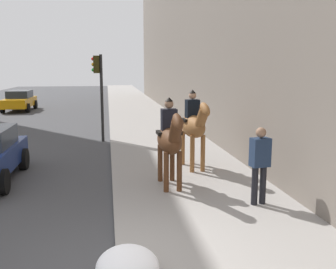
# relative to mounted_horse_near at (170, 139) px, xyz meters

# --- Properties ---
(sidewalk_slab) EXTENTS (120.00, 4.06, 0.12)m
(sidewalk_slab) POSITION_rel_mounted_horse_near_xyz_m (-3.70, -0.61, -1.28)
(sidewalk_slab) COLOR gray
(sidewalk_slab) RESTS_ON ground
(mounted_horse_near) EXTENTS (2.15, 0.61, 2.24)m
(mounted_horse_near) POSITION_rel_mounted_horse_near_xyz_m (0.00, 0.00, 0.00)
(mounted_horse_near) COLOR #4C2B16
(mounted_horse_near) RESTS_ON sidewalk_slab
(mounted_horse_far) EXTENTS (2.15, 0.72, 2.32)m
(mounted_horse_far) POSITION_rel_mounted_horse_near_xyz_m (1.65, -0.97, 0.07)
(mounted_horse_far) COLOR brown
(mounted_horse_far) RESTS_ON sidewalk_slab
(pedestrian_greeting) EXTENTS (0.31, 0.43, 1.70)m
(pedestrian_greeting) POSITION_rel_mounted_horse_near_xyz_m (-1.51, -1.71, -0.25)
(pedestrian_greeting) COLOR black
(pedestrian_greeting) RESTS_ON sidewalk_slab
(car_mid_lane) EXTENTS (4.22, 1.93, 1.44)m
(car_mid_lane) POSITION_rel_mounted_horse_near_xyz_m (19.63, 7.73, -0.59)
(car_mid_lane) COLOR orange
(car_mid_lane) RESTS_ON ground
(traffic_light_near_curb) EXTENTS (0.20, 0.44, 3.59)m
(traffic_light_near_curb) POSITION_rel_mounted_horse_near_xyz_m (6.90, 1.81, 1.08)
(traffic_light_near_curb) COLOR black
(traffic_light_near_curb) RESTS_ON ground
(snow_pile_near) EXTENTS (1.16, 0.89, 0.40)m
(snow_pile_near) POSITION_rel_mounted_horse_near_xyz_m (-4.12, 1.27, -1.02)
(snow_pile_near) COLOR white
(snow_pile_near) RESTS_ON sidewalk_slab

